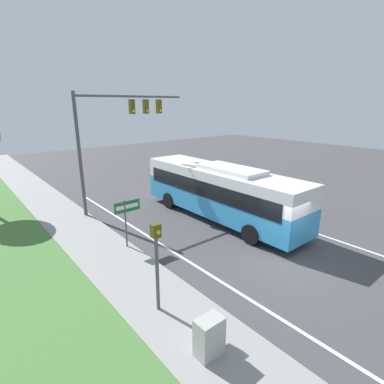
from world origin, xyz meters
TOP-DOWN VIEW (x-y plane):
  - ground_plane at (0.00, 0.00)m, footprint 80.00×80.00m
  - sidewalk at (-6.20, 0.00)m, footprint 2.80×80.00m
  - grass_verge at (-9.40, 0.00)m, footprint 3.60×80.00m
  - lane_divider_near at (-3.60, 0.00)m, footprint 0.14×30.00m
  - lane_divider_far at (3.60, 0.00)m, footprint 0.14×30.00m
  - bus at (1.10, 5.30)m, footprint 2.77×11.28m
  - signal_gantry at (-2.59, 10.75)m, footprint 7.45×0.41m
  - pedestrian_signal at (-6.47, 0.48)m, footprint 0.28×0.34m
  - street_sign at (-5.02, 5.30)m, footprint 1.32×0.08m
  - utility_cabinet at (-6.45, -1.99)m, footprint 0.76×0.51m

SIDE VIEW (x-z plane):
  - ground_plane at x=0.00m, z-range 0.00..0.00m
  - lane_divider_near at x=-3.60m, z-range 0.00..0.01m
  - lane_divider_far at x=3.60m, z-range 0.00..0.01m
  - grass_verge at x=-9.40m, z-range 0.00..0.10m
  - sidewalk at x=-6.20m, z-range 0.00..0.12m
  - utility_cabinet at x=-6.45m, z-range 0.12..1.25m
  - street_sign at x=-5.02m, z-range 0.53..2.97m
  - bus at x=1.10m, z-range 0.18..3.49m
  - pedestrian_signal at x=-6.47m, z-range 0.57..3.74m
  - signal_gantry at x=-2.59m, z-range 1.75..9.16m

